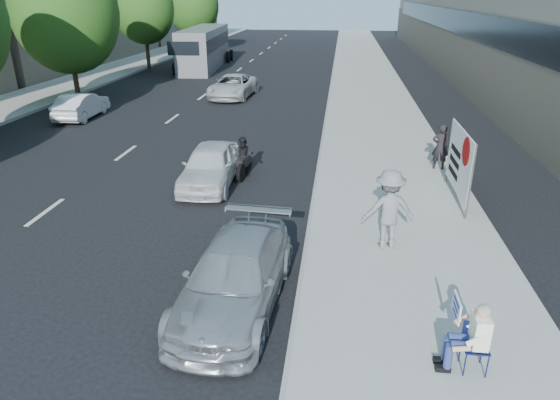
# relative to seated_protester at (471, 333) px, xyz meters

# --- Properties ---
(ground) EXTENTS (160.00, 160.00, 0.00)m
(ground) POSITION_rel_seated_protester_xyz_m (-4.48, 3.61, -0.87)
(ground) COLOR black
(ground) RESTS_ON ground
(near_sidewalk) EXTENTS (5.00, 120.00, 0.15)m
(near_sidewalk) POSITION_rel_seated_protester_xyz_m (-0.48, 23.61, -0.80)
(near_sidewalk) COLOR #9B9991
(near_sidewalk) RESTS_ON ground
(far_sidewalk) EXTENTS (4.50, 120.00, 0.15)m
(far_sidewalk) POSITION_rel_seated_protester_xyz_m (-21.23, 23.61, -0.80)
(far_sidewalk) COLOR #9B9991
(far_sidewalk) RESTS_ON ground
(tree_far_c) EXTENTS (6.00, 6.00, 8.47)m
(tree_far_c) POSITION_rel_seated_protester_xyz_m (-18.18, 21.61, 4.15)
(tree_far_c) COLOR #382616
(tree_far_c) RESTS_ON ground
(tree_far_d) EXTENTS (4.80, 4.80, 7.65)m
(tree_far_d) POSITION_rel_seated_protester_xyz_m (-18.18, 33.61, 4.01)
(tree_far_d) COLOR #382616
(tree_far_d) RESTS_ON ground
(tree_far_e) EXTENTS (5.40, 5.40, 7.89)m
(tree_far_e) POSITION_rel_seated_protester_xyz_m (-18.18, 47.61, 3.91)
(tree_far_e) COLOR #382616
(tree_far_e) RESTS_ON ground
(seated_protester) EXTENTS (0.83, 1.11, 1.31)m
(seated_protester) POSITION_rel_seated_protester_xyz_m (0.00, 0.00, 0.00)
(seated_protester) COLOR #121D4F
(seated_protester) RESTS_ON near_sidewalk
(jogger) EXTENTS (1.44, 1.00, 2.03)m
(jogger) POSITION_rel_seated_protester_xyz_m (-1.02, 4.35, 0.29)
(jogger) COLOR slate
(jogger) RESTS_ON near_sidewalk
(pedestrian_woman) EXTENTS (0.63, 0.43, 1.65)m
(pedestrian_woman) POSITION_rel_seated_protester_xyz_m (1.32, 10.69, 0.10)
(pedestrian_woman) COLOR black
(pedestrian_woman) RESTS_ON near_sidewalk
(protest_banner) EXTENTS (0.08, 3.06, 2.20)m
(protest_banner) POSITION_rel_seated_protester_xyz_m (1.33, 7.77, 0.53)
(protest_banner) COLOR #4C4C4C
(protest_banner) RESTS_ON near_sidewalk
(parked_sedan) EXTENTS (2.20, 4.79, 1.36)m
(parked_sedan) POSITION_rel_seated_protester_xyz_m (-4.33, 1.61, -0.19)
(parked_sedan) COLOR #A2A4A9
(parked_sedan) RESTS_ON ground
(white_sedan_near) EXTENTS (1.76, 4.13, 1.39)m
(white_sedan_near) POSITION_rel_seated_protester_xyz_m (-6.60, 8.48, -0.18)
(white_sedan_near) COLOR silver
(white_sedan_near) RESTS_ON ground
(white_sedan_mid) EXTENTS (1.55, 4.06, 1.32)m
(white_sedan_mid) POSITION_rel_seated_protester_xyz_m (-15.68, 17.22, -0.21)
(white_sedan_mid) COLOR silver
(white_sedan_mid) RESTS_ON ground
(white_sedan_far) EXTENTS (2.59, 5.06, 1.37)m
(white_sedan_far) POSITION_rel_seated_protester_xyz_m (-9.00, 23.60, -0.19)
(white_sedan_far) COLOR silver
(white_sedan_far) RESTS_ON ground
(motorcycle) EXTENTS (0.76, 2.05, 1.42)m
(motorcycle) POSITION_rel_seated_protester_xyz_m (-5.63, 9.50, -0.24)
(motorcycle) COLOR black
(motorcycle) RESTS_ON ground
(bus) EXTENTS (3.52, 12.23, 3.30)m
(bus) POSITION_rel_seated_protester_xyz_m (-14.15, 36.43, 0.76)
(bus) COLOR slate
(bus) RESTS_ON ground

